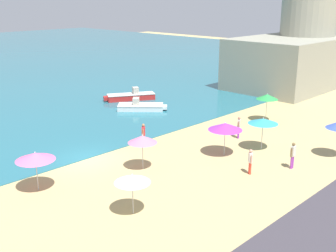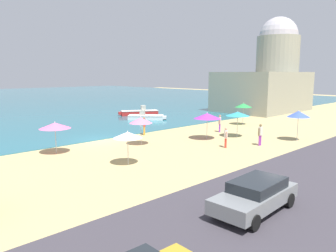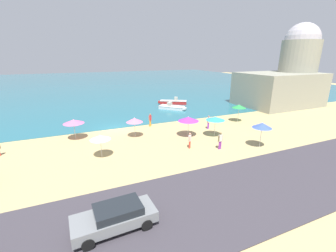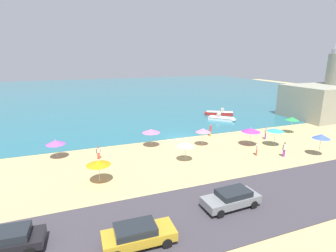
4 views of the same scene
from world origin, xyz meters
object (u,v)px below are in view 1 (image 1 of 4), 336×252
object	(u,v)px
beach_umbrella_6	(132,179)
skiff_offshore	(141,107)
beach_umbrella_4	(267,97)
skiff_nearshore	(131,96)
harbor_fortress	(297,44)
bather_1	(250,160)
beach_umbrella_8	(35,156)
beach_umbrella_2	(225,126)
beach_umbrella_7	(263,121)
bather_0	(143,134)
bather_4	(239,126)
beach_umbrella_1	(142,139)
bather_3	(293,154)

from	to	relation	value
beach_umbrella_6	skiff_offshore	xyz separation A→B (m)	(14.33, 15.40, -1.60)
beach_umbrella_4	skiff_nearshore	world-z (taller)	beach_umbrella_4
skiff_nearshore	harbor_fortress	distance (m)	22.52
beach_umbrella_6	bather_1	size ratio (longest dim) A/B	1.35
beach_umbrella_8	beach_umbrella_6	bearing A→B (deg)	-71.01
beach_umbrella_2	beach_umbrella_7	distance (m)	3.15
bather_0	harbor_fortress	xyz separation A→B (m)	(29.21, 3.38, 4.26)
beach_umbrella_7	beach_umbrella_8	size ratio (longest dim) A/B	1.02
bather_4	beach_umbrella_7	bearing A→B (deg)	-108.63
beach_umbrella_2	harbor_fortress	distance (m)	28.03
beach_umbrella_6	beach_umbrella_8	size ratio (longest dim) A/B	0.94
beach_umbrella_8	bather_1	size ratio (longest dim) A/B	1.45
beach_umbrella_1	bather_4	distance (m)	9.76
bather_3	skiff_nearshore	bearing A→B (deg)	77.35
beach_umbrella_1	beach_umbrella_8	bearing A→B (deg)	162.79
beach_umbrella_2	beach_umbrella_6	size ratio (longest dim) A/B	1.09
harbor_fortress	bather_1	bearing A→B (deg)	-156.51
beach_umbrella_1	beach_umbrella_6	bearing A→B (deg)	-137.01
beach_umbrella_2	bather_3	xyz separation A→B (m)	(1.17, -4.72, -1.13)
beach_umbrella_7	bather_4	distance (m)	3.15
beach_umbrella_2	beach_umbrella_7	xyz separation A→B (m)	(2.88, -1.27, 0.05)
beach_umbrella_7	skiff_nearshore	xyz separation A→B (m)	(3.27, 18.78, -1.76)
beach_umbrella_7	bather_3	world-z (taller)	beach_umbrella_7
beach_umbrella_7	harbor_fortress	size ratio (longest dim) A/B	0.16
beach_umbrella_4	bather_4	bearing A→B (deg)	-169.38
beach_umbrella_6	skiff_nearshore	distance (m)	25.40
beach_umbrella_4	skiff_offshore	distance (m)	12.44
beach_umbrella_7	harbor_fortress	bearing A→B (deg)	23.40
harbor_fortress	beach_umbrella_1	bearing A→B (deg)	-168.34
beach_umbrella_8	bather_4	size ratio (longest dim) A/B	1.36
beach_umbrella_1	beach_umbrella_6	size ratio (longest dim) A/B	1.06
bather_4	harbor_fortress	world-z (taller)	harbor_fortress
beach_umbrella_6	bather_4	bearing A→B (deg)	13.34
beach_umbrella_4	beach_umbrella_6	world-z (taller)	beach_umbrella_4
beach_umbrella_2	bather_1	bearing A→B (deg)	-115.60
beach_umbrella_2	bather_0	xyz separation A→B (m)	(-2.82, 5.52, -1.14)
bather_0	bather_1	size ratio (longest dim) A/B	1.07
bather_4	harbor_fortress	distance (m)	24.14
beach_umbrella_4	bather_3	xyz separation A→B (m)	(-8.44, -7.30, -1.26)
bather_4	harbor_fortress	xyz separation A→B (m)	(22.58, 7.41, 4.26)
skiff_nearshore	skiff_offshore	bearing A→B (deg)	-117.64
skiff_offshore	beach_umbrella_7	bearing A→B (deg)	-94.64
beach_umbrella_7	beach_umbrella_2	bearing A→B (deg)	156.22
beach_umbrella_2	skiff_nearshore	size ratio (longest dim) A/B	0.46
skiff_offshore	harbor_fortress	xyz separation A→B (m)	(22.31, -4.66, 4.88)
beach_umbrella_6	bather_1	bearing A→B (deg)	-9.16
harbor_fortress	skiff_offshore	bearing A→B (deg)	168.20
beach_umbrella_1	beach_umbrella_4	xyz separation A→B (m)	(15.46, 0.33, 0.19)
beach_umbrella_1	beach_umbrella_2	distance (m)	6.27
beach_umbrella_6	bather_0	size ratio (longest dim) A/B	1.27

